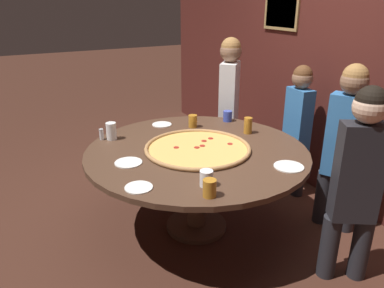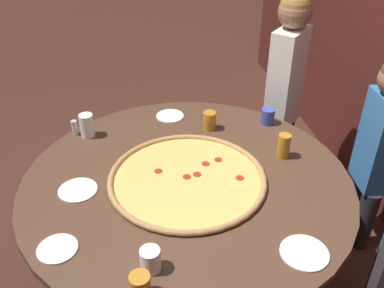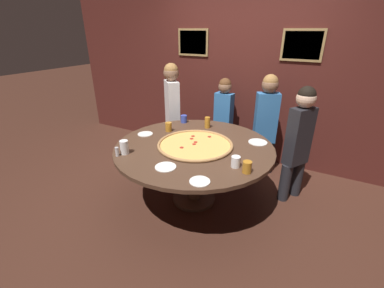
{
  "view_description": "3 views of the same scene",
  "coord_description": "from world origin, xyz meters",
  "px_view_note": "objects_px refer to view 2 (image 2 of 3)",
  "views": [
    {
      "loc": [
        2.44,
        -1.35,
        1.88
      ],
      "look_at": [
        -0.0,
        -0.04,
        0.79
      ],
      "focal_mm": 35.0,
      "sensor_mm": 36.0,
      "label": 1
    },
    {
      "loc": [
        1.81,
        -0.29,
        2.17
      ],
      "look_at": [
        0.01,
        0.03,
        0.97
      ],
      "focal_mm": 40.0,
      "sensor_mm": 36.0,
      "label": 2
    },
    {
      "loc": [
        1.24,
        -2.33,
        1.94
      ],
      "look_at": [
        0.01,
        -0.08,
        0.79
      ],
      "focal_mm": 24.0,
      "sensor_mm": 36.0,
      "label": 3
    }
  ],
  "objects_px": {
    "white_plate_near_front": "(170,116)",
    "drink_cup_beside_pizza": "(150,260)",
    "drink_cup_near_left": "(210,121)",
    "drink_cup_front_edge": "(268,116)",
    "drink_cup_far_right": "(87,125)",
    "white_plate_far_back": "(57,249)",
    "dining_table": "(187,195)",
    "white_plate_beside_cup": "(78,190)",
    "drink_cup_near_right": "(140,286)",
    "giant_pizza": "(187,178)",
    "diner_side_right": "(377,145)",
    "white_plate_right_side": "(304,253)",
    "drink_cup_centre_back": "(284,146)",
    "condiment_shaker": "(75,128)",
    "diner_far_left": "(286,83)"
  },
  "relations": [
    {
      "from": "white_plate_near_front",
      "to": "drink_cup_beside_pizza",
      "type": "bearing_deg",
      "value": -11.0
    },
    {
      "from": "drink_cup_near_left",
      "to": "drink_cup_front_edge",
      "type": "bearing_deg",
      "value": 89.96
    },
    {
      "from": "drink_cup_far_right",
      "to": "white_plate_far_back",
      "type": "distance_m",
      "value": 0.95
    },
    {
      "from": "dining_table",
      "to": "white_plate_beside_cup",
      "type": "height_order",
      "value": "white_plate_beside_cup"
    },
    {
      "from": "drink_cup_near_right",
      "to": "drink_cup_near_left",
      "type": "bearing_deg",
      "value": 156.19
    },
    {
      "from": "giant_pizza",
      "to": "white_plate_near_front",
      "type": "xyz_separation_m",
      "value": [
        -0.71,
        -0.0,
        -0.01
      ]
    },
    {
      "from": "dining_table",
      "to": "drink_cup_near_right",
      "type": "height_order",
      "value": "drink_cup_near_right"
    },
    {
      "from": "drink_cup_front_edge",
      "to": "diner_side_right",
      "type": "relative_size",
      "value": 0.08
    },
    {
      "from": "drink_cup_far_right",
      "to": "white_plate_near_front",
      "type": "height_order",
      "value": "drink_cup_far_right"
    },
    {
      "from": "white_plate_beside_cup",
      "to": "drink_cup_far_right",
      "type": "bearing_deg",
      "value": 175.83
    },
    {
      "from": "white_plate_beside_cup",
      "to": "drink_cup_beside_pizza",
      "type": "bearing_deg",
      "value": 29.6
    },
    {
      "from": "drink_cup_front_edge",
      "to": "white_plate_right_side",
      "type": "bearing_deg",
      "value": -10.11
    },
    {
      "from": "drink_cup_near_right",
      "to": "white_plate_right_side",
      "type": "bearing_deg",
      "value": 97.43
    },
    {
      "from": "drink_cup_far_right",
      "to": "drink_cup_beside_pizza",
      "type": "distance_m",
      "value": 1.16
    },
    {
      "from": "white_plate_right_side",
      "to": "giant_pizza",
      "type": "bearing_deg",
      "value": -145.0
    },
    {
      "from": "drink_cup_far_right",
      "to": "drink_cup_near_left",
      "type": "xyz_separation_m",
      "value": [
        0.05,
        0.77,
        -0.02
      ]
    },
    {
      "from": "dining_table",
      "to": "white_plate_near_front",
      "type": "distance_m",
      "value": 0.7
    },
    {
      "from": "drink_cup_front_edge",
      "to": "white_plate_near_front",
      "type": "xyz_separation_m",
      "value": [
        -0.2,
        -0.62,
        -0.05
      ]
    },
    {
      "from": "white_plate_right_side",
      "to": "white_plate_far_back",
      "type": "bearing_deg",
      "value": -101.22
    },
    {
      "from": "drink_cup_front_edge",
      "to": "white_plate_near_front",
      "type": "distance_m",
      "value": 0.65
    },
    {
      "from": "drink_cup_near_left",
      "to": "white_plate_beside_cup",
      "type": "height_order",
      "value": "drink_cup_near_left"
    },
    {
      "from": "dining_table",
      "to": "drink_cup_far_right",
      "type": "height_order",
      "value": "drink_cup_far_right"
    },
    {
      "from": "dining_table",
      "to": "drink_cup_near_right",
      "type": "relative_size",
      "value": 15.96
    },
    {
      "from": "drink_cup_front_edge",
      "to": "drink_cup_near_right",
      "type": "bearing_deg",
      "value": -37.39
    },
    {
      "from": "drink_cup_far_right",
      "to": "drink_cup_beside_pizza",
      "type": "relative_size",
      "value": 1.36
    },
    {
      "from": "giant_pizza",
      "to": "drink_cup_beside_pizza",
      "type": "bearing_deg",
      "value": -23.8
    },
    {
      "from": "dining_table",
      "to": "drink_cup_far_right",
      "type": "relative_size",
      "value": 12.12
    },
    {
      "from": "giant_pizza",
      "to": "drink_cup_centre_back",
      "type": "height_order",
      "value": "drink_cup_centre_back"
    },
    {
      "from": "white_plate_far_back",
      "to": "condiment_shaker",
      "type": "height_order",
      "value": "condiment_shaker"
    },
    {
      "from": "drink_cup_front_edge",
      "to": "white_plate_far_back",
      "type": "xyz_separation_m",
      "value": [
        0.89,
        -1.26,
        -0.05
      ]
    },
    {
      "from": "drink_cup_near_left",
      "to": "white_plate_far_back",
      "type": "height_order",
      "value": "drink_cup_near_left"
    },
    {
      "from": "drink_cup_beside_pizza",
      "to": "diner_side_right",
      "type": "xyz_separation_m",
      "value": [
        -0.71,
        1.44,
        -0.06
      ]
    },
    {
      "from": "white_plate_right_side",
      "to": "drink_cup_near_left",
      "type": "bearing_deg",
      "value": -170.24
    },
    {
      "from": "drink_cup_far_right",
      "to": "diner_far_left",
      "type": "bearing_deg",
      "value": 101.99
    },
    {
      "from": "drink_cup_front_edge",
      "to": "drink_cup_beside_pizza",
      "type": "height_order",
      "value": "drink_cup_beside_pizza"
    },
    {
      "from": "condiment_shaker",
      "to": "dining_table",
      "type": "bearing_deg",
      "value": 47.11
    },
    {
      "from": "white_plate_far_back",
      "to": "white_plate_near_front",
      "type": "bearing_deg",
      "value": 149.47
    },
    {
      "from": "white_plate_beside_cup",
      "to": "diner_far_left",
      "type": "xyz_separation_m",
      "value": [
        -0.84,
        1.44,
        0.11
      ]
    },
    {
      "from": "drink_cup_near_left",
      "to": "condiment_shaker",
      "type": "bearing_deg",
      "value": -95.21
    },
    {
      "from": "giant_pizza",
      "to": "condiment_shaker",
      "type": "height_order",
      "value": "condiment_shaker"
    },
    {
      "from": "drink_cup_front_edge",
      "to": "white_plate_right_side",
      "type": "distance_m",
      "value": 1.12
    },
    {
      "from": "drink_cup_beside_pizza",
      "to": "condiment_shaker",
      "type": "height_order",
      "value": "drink_cup_beside_pizza"
    },
    {
      "from": "giant_pizza",
      "to": "condiment_shaker",
      "type": "bearing_deg",
      "value": -133.5
    },
    {
      "from": "white_plate_beside_cup",
      "to": "drink_cup_near_left",
      "type": "bearing_deg",
      "value": 121.7
    },
    {
      "from": "dining_table",
      "to": "drink_cup_centre_back",
      "type": "bearing_deg",
      "value": 101.06
    },
    {
      "from": "white_plate_beside_cup",
      "to": "white_plate_right_side",
      "type": "height_order",
      "value": "same"
    },
    {
      "from": "giant_pizza",
      "to": "white_plate_near_front",
      "type": "relative_size",
      "value": 4.6
    },
    {
      "from": "white_plate_right_side",
      "to": "drink_cup_far_right",
      "type": "bearing_deg",
      "value": -140.36
    },
    {
      "from": "drink_cup_centre_back",
      "to": "diner_side_right",
      "type": "relative_size",
      "value": 0.11
    },
    {
      "from": "drink_cup_centre_back",
      "to": "white_plate_near_front",
      "type": "xyz_separation_m",
      "value": [
        -0.58,
        -0.59,
        -0.07
      ]
    }
  ]
}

